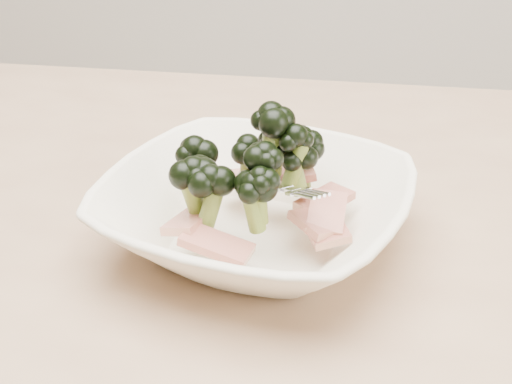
% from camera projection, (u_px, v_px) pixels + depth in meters
% --- Properties ---
extents(dining_table, '(1.20, 0.80, 0.75)m').
position_uv_depth(dining_table, '(167.00, 312.00, 0.68)').
color(dining_table, tan).
rests_on(dining_table, ground).
extents(broccoli_dish, '(0.30, 0.30, 0.13)m').
position_uv_depth(broccoli_dish, '(256.00, 205.00, 0.59)').
color(broccoli_dish, white).
rests_on(broccoli_dish, dining_table).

